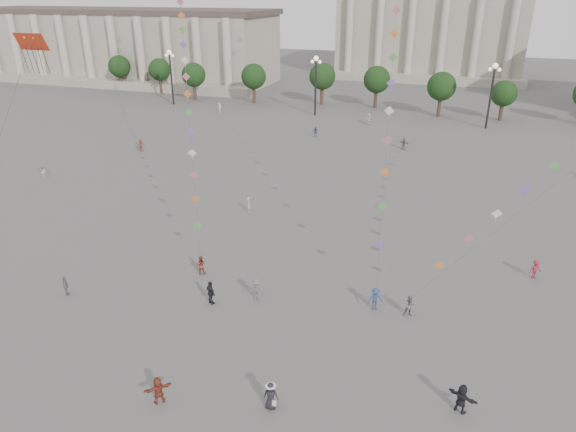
% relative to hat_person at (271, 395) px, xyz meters
% --- Properties ---
extents(ground, '(360.00, 360.00, 0.00)m').
position_rel_hat_person_xyz_m(ground, '(-3.43, 1.00, -0.89)').
color(ground, '#524F4D').
rests_on(ground, ground).
extents(hall_west, '(84.00, 26.22, 17.20)m').
position_rel_hat_person_xyz_m(hall_west, '(-78.43, 94.89, 7.54)').
color(hall_west, '#9D9584').
rests_on(hall_west, ground).
extents(hall_central, '(48.30, 34.30, 35.50)m').
position_rel_hat_person_xyz_m(hall_central, '(-3.43, 130.22, 13.34)').
color(hall_central, '#9D9584').
rests_on(hall_central, ground).
extents(tree_row, '(137.12, 5.12, 8.00)m').
position_rel_hat_person_xyz_m(tree_row, '(-3.43, 79.00, 4.51)').
color(tree_row, '#3A271D').
rests_on(tree_row, ground).
extents(lamp_post_far_west, '(2.00, 0.90, 10.65)m').
position_rel_hat_person_xyz_m(lamp_post_far_west, '(-48.43, 71.00, 6.46)').
color(lamp_post_far_west, '#262628').
rests_on(lamp_post_far_west, ground).
extents(lamp_post_mid_west, '(2.00, 0.90, 10.65)m').
position_rel_hat_person_xyz_m(lamp_post_mid_west, '(-18.43, 71.00, 6.46)').
color(lamp_post_mid_west, '#262628').
rests_on(lamp_post_mid_west, ground).
extents(lamp_post_mid_east, '(2.00, 0.90, 10.65)m').
position_rel_hat_person_xyz_m(lamp_post_mid_east, '(11.57, 71.00, 6.46)').
color(lamp_post_mid_east, '#262628').
rests_on(lamp_post_mid_east, ground).
extents(person_crowd_0, '(1.03, 0.84, 1.65)m').
position_rel_hat_person_xyz_m(person_crowd_0, '(-13.98, 56.21, -0.06)').
color(person_crowd_0, '#394A81').
rests_on(person_crowd_0, ground).
extents(person_crowd_1, '(0.99, 0.90, 1.65)m').
position_rel_hat_person_xyz_m(person_crowd_1, '(-40.10, 26.39, -0.06)').
color(person_crowd_1, silver).
rests_on(person_crowd_1, ground).
extents(person_crowd_2, '(1.27, 1.38, 1.86)m').
position_rel_hat_person_xyz_m(person_crowd_2, '(-35.39, 40.20, 0.04)').
color(person_crowd_2, maroon).
rests_on(person_crowd_2, ground).
extents(person_crowd_3, '(1.74, 1.15, 1.79)m').
position_rel_hat_person_xyz_m(person_crowd_3, '(9.93, 3.21, 0.01)').
color(person_crowd_3, black).
rests_on(person_crowd_3, ground).
extents(person_crowd_4, '(1.33, 1.79, 1.87)m').
position_rel_hat_person_xyz_m(person_crowd_4, '(-7.67, 67.31, 0.05)').
color(person_crowd_4, silver).
rests_on(person_crowd_4, ground).
extents(person_crowd_6, '(1.19, 0.69, 1.82)m').
position_rel_hat_person_xyz_m(person_crowd_6, '(-4.88, 9.77, 0.02)').
color(person_crowd_6, slate).
rests_on(person_crowd_6, ground).
extents(person_crowd_8, '(1.23, 1.09, 1.65)m').
position_rel_hat_person_xyz_m(person_crowd_8, '(15.04, 20.13, -0.06)').
color(person_crowd_8, maroon).
rests_on(person_crowd_8, ground).
extents(person_crowd_10, '(0.48, 0.69, 1.82)m').
position_rel_hat_person_xyz_m(person_crowd_10, '(-36.15, 67.35, 0.02)').
color(person_crowd_10, silver).
rests_on(person_crowd_10, ground).
extents(person_crowd_12, '(1.65, 1.27, 1.74)m').
position_rel_hat_person_xyz_m(person_crowd_12, '(0.15, 53.79, -0.02)').
color(person_crowd_12, slate).
rests_on(person_crowd_12, ground).
extents(person_crowd_13, '(0.67, 0.70, 1.62)m').
position_rel_hat_person_xyz_m(person_crowd_13, '(-12.08, 25.05, -0.08)').
color(person_crowd_13, '#B7B7B3').
rests_on(person_crowd_13, ground).
extents(tourist_1, '(1.18, 0.97, 1.88)m').
position_rel_hat_person_xyz_m(tourist_1, '(-7.89, 8.24, 0.05)').
color(tourist_1, black).
rests_on(tourist_1, ground).
extents(tourist_2, '(1.47, 1.47, 1.70)m').
position_rel_hat_person_xyz_m(tourist_2, '(-6.10, -1.65, -0.04)').
color(tourist_2, brown).
rests_on(tourist_2, ground).
extents(tourist_3, '(0.80, 0.99, 1.57)m').
position_rel_hat_person_xyz_m(tourist_3, '(-18.84, 5.70, -0.10)').
color(tourist_3, slate).
rests_on(tourist_3, ground).
extents(kite_flyer_0, '(0.94, 0.83, 1.60)m').
position_rel_hat_person_xyz_m(kite_flyer_0, '(-10.71, 11.95, -0.09)').
color(kite_flyer_0, brown).
rests_on(kite_flyer_0, ground).
extents(kite_flyer_1, '(1.31, 1.14, 1.76)m').
position_rel_hat_person_xyz_m(kite_flyer_1, '(3.69, 11.50, -0.01)').
color(kite_flyer_1, navy).
rests_on(kite_flyer_1, ground).
extents(kite_flyer_2, '(0.96, 0.86, 1.63)m').
position_rel_hat_person_xyz_m(kite_flyer_2, '(6.15, 11.51, -0.07)').
color(kite_flyer_2, slate).
rests_on(kite_flyer_2, ground).
extents(hat_person, '(0.90, 0.66, 1.70)m').
position_rel_hat_person_xyz_m(hat_person, '(0.00, 0.00, 0.00)').
color(hat_person, black).
rests_on(hat_person, ground).
extents(dragon_kite, '(4.82, 2.61, 19.02)m').
position_rel_hat_person_xyz_m(dragon_kite, '(-17.18, 5.11, 16.76)').
color(dragon_kite, '#AD2A12').
rests_on(dragon_kite, ground).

